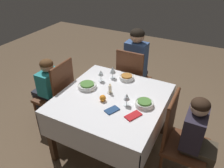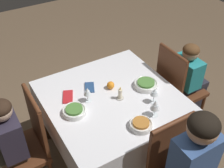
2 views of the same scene
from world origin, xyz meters
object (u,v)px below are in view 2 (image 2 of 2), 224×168
Objects in this scene: wine_glass_east at (155,105)px; wine_glass_north at (154,93)px; dining_table at (112,105)px; bowl_north at (146,84)px; person_child_teal at (189,80)px; person_child_dark at (5,149)px; bowl_south at (74,111)px; orange_fruit at (111,85)px; bowl_east at (141,124)px; napkin_spare_side at (90,87)px; chair_south at (27,143)px; wine_glass_south at (87,92)px; candle_centerpiece at (120,95)px; napkin_red_folded at (68,97)px; chair_north at (176,86)px.

wine_glass_north is at bearing 144.29° from wine_glass_east.
dining_table is 5.27× the size of bowl_north.
person_child_teal is 0.95× the size of person_child_dark.
bowl_south is at bearing 90.99° from person_child_teal.
person_child_dark is at bearing -87.33° from orange_fruit.
napkin_spare_side is (-0.62, -0.12, -0.02)m from bowl_east.
bowl_east is at bearing -73.13° from wine_glass_east.
wine_glass_south is at bearing 89.96° from chair_south.
orange_fruit is (-0.13, 0.41, 0.01)m from bowl_south.
wine_glass_north is 1.01× the size of wine_glass_south.
candle_centerpiece is 0.45m from napkin_red_folded.
person_child_dark is 1.02m from orange_fruit.
person_child_teal is 0.65m from bowl_north.
bowl_north and bowl_south have the same top height.
chair_south reaches higher than wine_glass_south.
wine_glass_east is at bearing 115.60° from person_child_teal.
bowl_east is at bearing 58.66° from chair_south.
bowl_east is at bearing 114.12° from person_child_teal.
wine_glass_north is at bearing 32.47° from orange_fruit.
chair_north is 0.76m from candle_centerpiece.
person_child_dark is 1.08m from bowl_east.
chair_south reaches higher than napkin_red_folded.
person_child_teal is 0.90m from wine_glass_east.
wine_glass_north is 0.29m from candle_centerpiece.
chair_north is at bearing 86.65° from wine_glass_south.
wine_glass_south is 2.05× the size of orange_fruit.
person_child_teal reaches higher than chair_south.
chair_north is 1.72m from person_child_dark.
bowl_south is (-0.35, -0.54, -0.08)m from wine_glass_east.
wine_glass_south is (-0.06, -1.15, 0.29)m from person_child_teal.
orange_fruit is (-0.16, 0.00, -0.01)m from candle_centerpiece.
napkin_red_folded is at bearing 80.43° from chair_north.
candle_centerpiece is (0.04, 0.41, 0.02)m from bowl_south.
bowl_north is at bearing 71.41° from napkin_red_folded.
wine_glass_south is 0.26m from orange_fruit.
dining_table is 1.16× the size of chair_south.
candle_centerpiece is (0.12, 0.82, 0.24)m from chair_south.
person_child_teal is at bearing 87.16° from wine_glass_south.
chair_north is 1.00× the size of chair_south.
wine_glass_east is at bearing -35.71° from wine_glass_north.
person_child_teal reaches higher than wine_glass_south.
person_child_teal is at bearing 88.27° from person_child_dark.
bowl_east is 0.32m from wine_glass_north.
bowl_east is 1.17× the size of wine_glass_east.
chair_south is 6.41× the size of wine_glass_east.
person_child_teal is 0.93m from orange_fruit.
candle_centerpiece reaches higher than orange_fruit.
orange_fruit reaches higher than bowl_east.
candle_centerpiece is at bearing 94.62° from chair_north.
wine_glass_north is at bearing 74.05° from chair_south.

